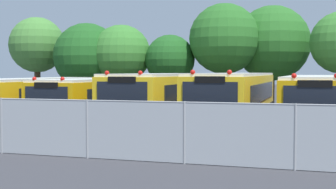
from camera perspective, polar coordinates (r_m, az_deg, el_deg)
name	(u,v)px	position (r m, az deg, el deg)	size (l,w,h in m)	color
ground_plane	(163,127)	(22.85, -0.57, -4.00)	(160.00, 160.00, 0.00)	#38383D
school_bus_0	(37,98)	(25.84, -15.85, -0.38)	(2.76, 10.16, 2.50)	yellow
school_bus_1	(94,99)	(23.94, -9.08, -0.56)	(2.53, 9.22, 2.50)	#EAA80C
school_bus_2	(162,97)	(22.72, -0.76, -0.37)	(2.61, 10.53, 2.76)	yellow
school_bus_3	(236,99)	(21.76, 8.31, -0.51)	(2.72, 11.09, 2.78)	yellow
school_bus_4	(316,101)	(21.78, 17.68, -0.76)	(2.78, 11.61, 2.66)	#EAA80C
tree_0	(37,46)	(37.09, -15.85, 5.81)	(4.23, 4.23, 6.89)	#4C3823
tree_1	(87,55)	(34.31, -9.90, 4.85)	(4.81, 4.81, 6.24)	#4C3823
tree_2	(121,54)	(33.21, -5.78, 4.93)	(4.15, 4.15, 6.04)	#4C3823
tree_3	(169,60)	(32.14, 0.07, 4.22)	(3.44, 3.44, 5.28)	#4C3823
tree_4	(224,39)	(31.36, 6.90, 6.82)	(4.73, 4.73, 7.28)	#4C3823
tree_5	(275,43)	(32.92, 13.03, 6.20)	(5.20, 5.20, 7.28)	#4C3823
chainlink_fence	(87,128)	(14.73, -9.90, -4.05)	(18.89, 0.07, 1.85)	#9EA0A3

